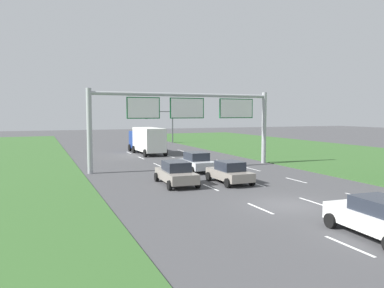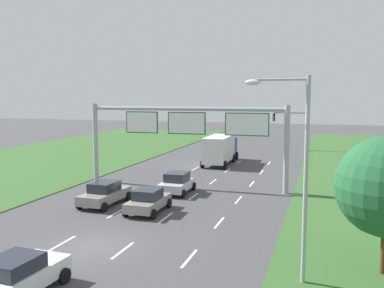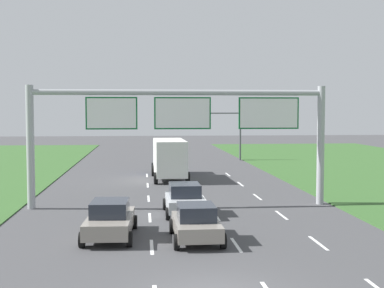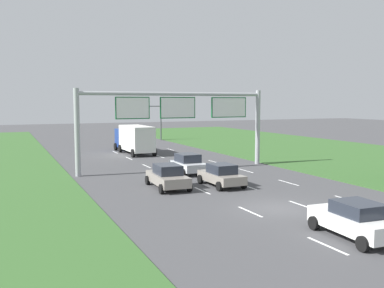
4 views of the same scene
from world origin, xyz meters
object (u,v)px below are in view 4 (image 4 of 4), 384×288
at_px(car_lead_silver, 221,175).
at_px(car_mid_lane, 188,164).
at_px(traffic_light_mast, 149,115).
at_px(car_near_red, 355,219).
at_px(car_far_ahead, 168,176).
at_px(box_truck, 134,138).
at_px(sign_gantry, 179,113).

xyz_separation_m(car_lead_silver, car_mid_lane, (-0.03, 5.85, 0.04)).
distance_m(car_mid_lane, traffic_light_mast, 31.07).
distance_m(car_near_red, car_far_ahead, 13.95).
xyz_separation_m(car_near_red, box_truck, (-0.07, 33.64, 0.92)).
relative_size(car_far_ahead, sign_gantry, 0.26).
height_order(car_lead_silver, car_far_ahead, car_far_ahead).
xyz_separation_m(car_far_ahead, box_truck, (3.56, 20.17, 0.93)).
height_order(sign_gantry, traffic_light_mast, sign_gantry).
distance_m(car_near_red, traffic_light_mast, 49.16).
bearing_deg(sign_gantry, car_lead_silver, -90.84).
xyz_separation_m(sign_gantry, traffic_light_mast, (6.48, 27.85, -1.08)).
bearing_deg(car_lead_silver, car_mid_lane, 89.70).
distance_m(car_far_ahead, box_truck, 20.51).
xyz_separation_m(car_mid_lane, box_truck, (-0.12, 15.23, 0.92)).
bearing_deg(traffic_light_mast, car_mid_lane, -102.38).
distance_m(car_far_ahead, sign_gantry, 9.22).
bearing_deg(traffic_light_mast, car_far_ahead, -106.35).
bearing_deg(sign_gantry, box_truck, 91.17).
height_order(car_lead_silver, box_truck, box_truck).
height_order(car_far_ahead, traffic_light_mast, traffic_light_mast).
xyz_separation_m(car_mid_lane, sign_gantry, (0.15, 2.35, 4.13)).
bearing_deg(car_mid_lane, box_truck, 89.73).
height_order(car_lead_silver, sign_gantry, sign_gantry).
relative_size(car_near_red, box_truck, 0.51).
distance_m(car_lead_silver, box_truck, 21.10).
distance_m(car_lead_silver, traffic_light_mast, 36.78).
xyz_separation_m(car_mid_lane, car_far_ahead, (-3.68, -4.95, -0.01)).
height_order(car_far_ahead, box_truck, box_truck).
height_order(car_near_red, box_truck, box_truck).
distance_m(car_near_red, sign_gantry, 21.17).
relative_size(car_lead_silver, traffic_light_mast, 0.72).
relative_size(car_mid_lane, sign_gantry, 0.23).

